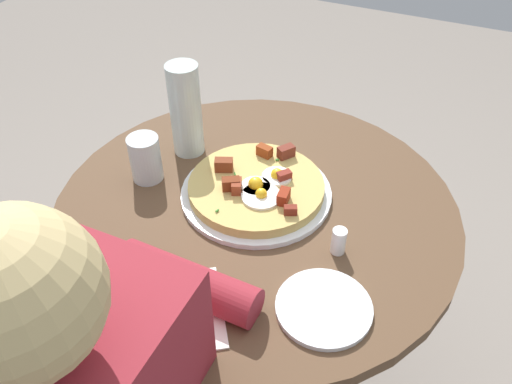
{
  "coord_description": "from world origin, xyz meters",
  "views": [
    {
      "loc": [
        -0.73,
        -0.34,
        1.45
      ],
      "look_at": [
        0.01,
        0.01,
        0.75
      ],
      "focal_mm": 36.38,
      "sensor_mm": 36.0,
      "label": 1
    }
  ],
  "objects_px": {
    "breakfast_pizza": "(257,186)",
    "bread_plate": "(324,307)",
    "dining_table": "(256,258)",
    "fork": "(190,308)",
    "water_bottle": "(186,110)",
    "salt_shaker": "(339,241)",
    "water_glass": "(145,158)",
    "pizza_plate": "(256,193)",
    "knife": "(169,311)"
  },
  "relations": [
    {
      "from": "water_bottle",
      "to": "pizza_plate",
      "type": "bearing_deg",
      "value": -111.22
    },
    {
      "from": "water_glass",
      "to": "water_bottle",
      "type": "height_order",
      "value": "water_bottle"
    },
    {
      "from": "water_bottle",
      "to": "salt_shaker",
      "type": "height_order",
      "value": "water_bottle"
    },
    {
      "from": "dining_table",
      "to": "salt_shaker",
      "type": "distance_m",
      "value": 0.29
    },
    {
      "from": "fork",
      "to": "water_glass",
      "type": "xyz_separation_m",
      "value": [
        0.27,
        0.27,
        0.05
      ]
    },
    {
      "from": "dining_table",
      "to": "water_bottle",
      "type": "xyz_separation_m",
      "value": [
        0.11,
        0.22,
        0.28
      ]
    },
    {
      "from": "breakfast_pizza",
      "to": "salt_shaker",
      "type": "relative_size",
      "value": 5.28
    },
    {
      "from": "breakfast_pizza",
      "to": "pizza_plate",
      "type": "bearing_deg",
      "value": 103.44
    },
    {
      "from": "dining_table",
      "to": "fork",
      "type": "relative_size",
      "value": 4.69
    },
    {
      "from": "dining_table",
      "to": "breakfast_pizza",
      "type": "bearing_deg",
      "value": 19.76
    },
    {
      "from": "fork",
      "to": "breakfast_pizza",
      "type": "bearing_deg",
      "value": -31.38
    },
    {
      "from": "water_bottle",
      "to": "fork",
      "type": "bearing_deg",
      "value": -149.6
    },
    {
      "from": "fork",
      "to": "water_glass",
      "type": "height_order",
      "value": "water_glass"
    },
    {
      "from": "breakfast_pizza",
      "to": "water_glass",
      "type": "bearing_deg",
      "value": 100.56
    },
    {
      "from": "dining_table",
      "to": "fork",
      "type": "xyz_separation_m",
      "value": [
        -0.29,
        -0.01,
        0.18
      ]
    },
    {
      "from": "salt_shaker",
      "to": "water_glass",
      "type": "bearing_deg",
      "value": 85.23
    },
    {
      "from": "bread_plate",
      "to": "water_glass",
      "type": "relative_size",
      "value": 1.59
    },
    {
      "from": "water_glass",
      "to": "water_bottle",
      "type": "bearing_deg",
      "value": -13.72
    },
    {
      "from": "bread_plate",
      "to": "fork",
      "type": "bearing_deg",
      "value": 114.99
    },
    {
      "from": "water_bottle",
      "to": "salt_shaker",
      "type": "xyz_separation_m",
      "value": [
        -0.16,
        -0.42,
        -0.08
      ]
    },
    {
      "from": "knife",
      "to": "pizza_plate",
      "type": "bearing_deg",
      "value": -36.37
    },
    {
      "from": "dining_table",
      "to": "water_bottle",
      "type": "relative_size",
      "value": 3.85
    },
    {
      "from": "dining_table",
      "to": "water_glass",
      "type": "relative_size",
      "value": 8.08
    },
    {
      "from": "dining_table",
      "to": "pizza_plate",
      "type": "height_order",
      "value": "pizza_plate"
    },
    {
      "from": "pizza_plate",
      "to": "salt_shaker",
      "type": "xyz_separation_m",
      "value": [
        -0.08,
        -0.21,
        0.02
      ]
    },
    {
      "from": "bread_plate",
      "to": "salt_shaker",
      "type": "bearing_deg",
      "value": 8.39
    },
    {
      "from": "dining_table",
      "to": "water_bottle",
      "type": "distance_m",
      "value": 0.37
    },
    {
      "from": "breakfast_pizza",
      "to": "bread_plate",
      "type": "bearing_deg",
      "value": -134.37
    },
    {
      "from": "dining_table",
      "to": "bread_plate",
      "type": "relative_size",
      "value": 5.09
    },
    {
      "from": "bread_plate",
      "to": "salt_shaker",
      "type": "xyz_separation_m",
      "value": [
        0.14,
        0.02,
        0.02
      ]
    },
    {
      "from": "dining_table",
      "to": "water_glass",
      "type": "distance_m",
      "value": 0.34
    },
    {
      "from": "breakfast_pizza",
      "to": "water_glass",
      "type": "xyz_separation_m",
      "value": [
        -0.05,
        0.24,
        0.03
      ]
    },
    {
      "from": "salt_shaker",
      "to": "breakfast_pizza",
      "type": "bearing_deg",
      "value": 68.06
    },
    {
      "from": "water_glass",
      "to": "salt_shaker",
      "type": "bearing_deg",
      "value": -94.77
    },
    {
      "from": "bread_plate",
      "to": "breakfast_pizza",
      "type": "bearing_deg",
      "value": 45.63
    },
    {
      "from": "fork",
      "to": "dining_table",
      "type": "bearing_deg",
      "value": -32.81
    },
    {
      "from": "fork",
      "to": "water_glass",
      "type": "bearing_deg",
      "value": 9.1
    },
    {
      "from": "dining_table",
      "to": "breakfast_pizza",
      "type": "xyz_separation_m",
      "value": [
        0.03,
        0.01,
        0.2
      ]
    },
    {
      "from": "knife",
      "to": "salt_shaker",
      "type": "height_order",
      "value": "salt_shaker"
    },
    {
      "from": "salt_shaker",
      "to": "knife",
      "type": "bearing_deg",
      "value": 139.96
    },
    {
      "from": "dining_table",
      "to": "knife",
      "type": "xyz_separation_m",
      "value": [
        -0.31,
        0.02,
        0.18
      ]
    },
    {
      "from": "fork",
      "to": "water_bottle",
      "type": "bearing_deg",
      "value": -4.8
    },
    {
      "from": "pizza_plate",
      "to": "bread_plate",
      "type": "height_order",
      "value": "pizza_plate"
    },
    {
      "from": "fork",
      "to": "water_glass",
      "type": "relative_size",
      "value": 1.73
    },
    {
      "from": "breakfast_pizza",
      "to": "water_glass",
      "type": "distance_m",
      "value": 0.25
    },
    {
      "from": "dining_table",
      "to": "pizza_plate",
      "type": "xyz_separation_m",
      "value": [
        0.02,
        0.01,
        0.18
      ]
    },
    {
      "from": "fork",
      "to": "water_bottle",
      "type": "distance_m",
      "value": 0.47
    },
    {
      "from": "fork",
      "to": "knife",
      "type": "height_order",
      "value": "same"
    },
    {
      "from": "breakfast_pizza",
      "to": "salt_shaker",
      "type": "distance_m",
      "value": 0.22
    },
    {
      "from": "pizza_plate",
      "to": "water_glass",
      "type": "xyz_separation_m",
      "value": [
        -0.05,
        0.24,
        0.05
      ]
    }
  ]
}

